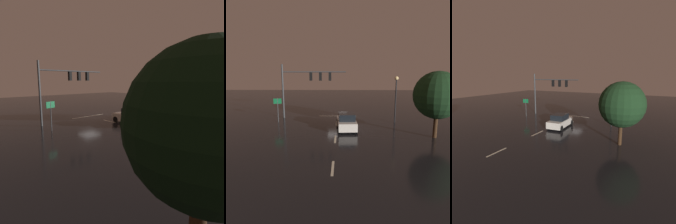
# 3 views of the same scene
# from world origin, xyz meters

# --- Properties ---
(ground_plane) EXTENTS (80.00, 80.00, 0.00)m
(ground_plane) POSITION_xyz_m (0.00, 0.00, 0.00)
(ground_plane) COLOR black
(traffic_signal_assembly) EXTENTS (8.01, 0.47, 6.73)m
(traffic_signal_assembly) POSITION_xyz_m (3.94, 0.93, 4.65)
(traffic_signal_assembly) COLOR #383A3D
(traffic_signal_assembly) RESTS_ON ground_plane
(lane_dash_far) EXTENTS (0.16, 2.20, 0.01)m
(lane_dash_far) POSITION_xyz_m (0.00, 4.00, 0.00)
(lane_dash_far) COLOR beige
(lane_dash_far) RESTS_ON ground_plane
(lane_dash_mid) EXTENTS (0.16, 2.20, 0.01)m
(lane_dash_mid) POSITION_xyz_m (0.00, 10.00, 0.00)
(lane_dash_mid) COLOR beige
(lane_dash_mid) RESTS_ON ground_plane
(lane_dash_near) EXTENTS (0.16, 2.20, 0.01)m
(lane_dash_near) POSITION_xyz_m (0.00, 16.00, 0.00)
(lane_dash_near) COLOR beige
(lane_dash_near) RESTS_ON ground_plane
(stop_bar) EXTENTS (5.00, 0.16, 0.01)m
(stop_bar) POSITION_xyz_m (0.00, -0.26, 0.00)
(stop_bar) COLOR beige
(stop_bar) RESTS_ON ground_plane
(car_approaching) EXTENTS (2.12, 4.45, 1.70)m
(car_approaching) POSITION_xyz_m (-1.06, 6.53, 0.80)
(car_approaching) COLOR silver
(car_approaching) RESTS_ON ground_plane
(street_lamp_left_kerb) EXTENTS (0.44, 0.44, 5.33)m
(street_lamp_left_kerb) POSITION_xyz_m (-6.75, 3.38, 3.71)
(street_lamp_left_kerb) COLOR black
(street_lamp_left_kerb) RESTS_ON ground_plane
(route_sign) EXTENTS (0.90, 0.22, 2.83)m
(route_sign) POSITION_xyz_m (6.87, 3.41, 2.04)
(route_sign) COLOR #383A3D
(route_sign) RESTS_ON ground_plane
(tree_left_near) EXTENTS (4.23, 4.23, 5.97)m
(tree_left_near) POSITION_xyz_m (-8.99, 9.35, 3.85)
(tree_left_near) COLOR #382314
(tree_left_near) RESTS_ON ground_plane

